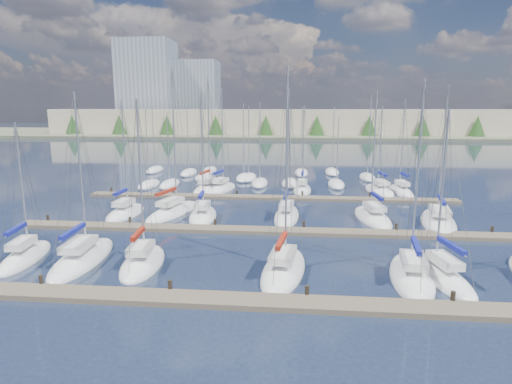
# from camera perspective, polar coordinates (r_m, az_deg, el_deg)

# --- Properties ---
(ground) EXTENTS (400.00, 400.00, 0.00)m
(ground) POSITION_cam_1_polar(r_m,az_deg,el_deg) (80.82, 3.15, 3.55)
(ground) COLOR #212C43
(ground) RESTS_ON ground
(dock_near) EXTENTS (44.00, 1.93, 1.10)m
(dock_near) POSITION_cam_1_polar(r_m,az_deg,el_deg) (24.70, -2.76, -14.30)
(dock_near) COLOR #6B5E4C
(dock_near) RESTS_ON ground
(dock_mid) EXTENTS (44.00, 1.93, 1.10)m
(dock_mid) POSITION_cam_1_polar(r_m,az_deg,el_deg) (37.73, 0.30, -5.14)
(dock_mid) COLOR #6B5E4C
(dock_mid) RESTS_ON ground
(dock_far) EXTENTS (44.00, 1.93, 1.10)m
(dock_far) POSITION_cam_1_polar(r_m,az_deg,el_deg) (51.27, 1.72, -0.74)
(dock_far) COLOR #6B5E4C
(dock_far) RESTS_ON ground
(sailboat_q) EXTENTS (3.75, 8.34, 11.77)m
(sailboat_q) POSITION_cam_1_polar(r_m,az_deg,el_deg) (57.58, 16.12, 0.17)
(sailboat_q) COLOR white
(sailboat_q) RESTS_ON ground
(sailboat_l) EXTENTS (3.78, 8.92, 13.08)m
(sailboat_l) POSITION_cam_1_polar(r_m,az_deg,el_deg) (43.57, 15.27, -3.27)
(sailboat_l) COLOR white
(sailboat_l) RESTS_ON ground
(sailboat_k) EXTENTS (2.82, 8.88, 13.33)m
(sailboat_k) POSITION_cam_1_polar(r_m,az_deg,el_deg) (42.70, 4.10, -3.17)
(sailboat_k) COLOR white
(sailboat_k) RESTS_ON ground
(sailboat_e) EXTENTS (3.80, 8.62, 13.26)m
(sailboat_e) POSITION_cam_1_polar(r_m,az_deg,el_deg) (29.71, 20.03, -10.40)
(sailboat_e) COLOR white
(sailboat_e) RESTS_ON ground
(sailboat_m) EXTENTS (4.86, 10.28, 13.53)m
(sailboat_m) POSITION_cam_1_polar(r_m,az_deg,el_deg) (44.03, 23.12, -3.64)
(sailboat_m) COLOR white
(sailboat_m) RESTS_ON ground
(sailboat_d) EXTENTS (3.69, 8.92, 14.10)m
(sailboat_d) POSITION_cam_1_polar(r_m,az_deg,el_deg) (28.99, 3.69, -10.26)
(sailboat_d) COLOR white
(sailboat_d) RESTS_ON ground
(sailboat_h) EXTENTS (2.94, 7.27, 12.28)m
(sailboat_h) POSITION_cam_1_polar(r_m,az_deg,el_deg) (45.78, -16.99, -2.67)
(sailboat_h) COLOR white
(sailboat_h) RESTS_ON ground
(sailboat_a) EXTENTS (3.23, 7.37, 10.52)m
(sailboat_a) POSITION_cam_1_polar(r_m,az_deg,el_deg) (35.35, -28.40, -7.63)
(sailboat_a) COLOR white
(sailboat_a) RESTS_ON ground
(sailboat_b) EXTENTS (3.50, 9.35, 12.58)m
(sailboat_b) POSITION_cam_1_polar(r_m,az_deg,el_deg) (33.37, -22.11, -8.18)
(sailboat_b) COLOR white
(sailboat_b) RESTS_ON ground
(sailboat_n) EXTENTS (3.93, 8.89, 15.36)m
(sailboat_n) POSITION_cam_1_polar(r_m,az_deg,el_deg) (57.26, -6.40, 0.51)
(sailboat_n) COLOR white
(sailboat_n) RESTS_ON ground
(sailboat_c) EXTENTS (3.41, 7.36, 12.09)m
(sailboat_c) POSITION_cam_1_polar(r_m,az_deg,el_deg) (31.15, -14.85, -9.08)
(sailboat_c) COLOR white
(sailboat_c) RESTS_ON ground
(sailboat_f) EXTENTS (3.52, 8.13, 11.46)m
(sailboat_f) POSITION_cam_1_polar(r_m,az_deg,el_deg) (30.36, 23.33, -10.19)
(sailboat_f) COLOR white
(sailboat_f) RESTS_ON ground
(sailboat_j) EXTENTS (3.36, 7.70, 12.70)m
(sailboat_j) POSITION_cam_1_polar(r_m,az_deg,el_deg) (42.88, -7.09, -3.17)
(sailboat_j) COLOR white
(sailboat_j) RESTS_ON ground
(sailboat_r) EXTENTS (2.82, 7.64, 12.45)m
(sailboat_r) POSITION_cam_1_polar(r_m,az_deg,el_deg) (57.87, 18.76, 0.08)
(sailboat_r) COLOR white
(sailboat_r) RESTS_ON ground
(sailboat_i) EXTENTS (4.86, 10.01, 15.51)m
(sailboat_i) POSITION_cam_1_polar(r_m,az_deg,el_deg) (45.08, -11.01, -2.57)
(sailboat_i) COLOR white
(sailboat_i) RESTS_ON ground
(sailboat_o) EXTENTS (4.16, 7.82, 13.98)m
(sailboat_o) POSITION_cam_1_polar(r_m,az_deg,el_deg) (56.87, -4.63, 0.46)
(sailboat_o) COLOR white
(sailboat_o) RESTS_ON ground
(sailboat_p) EXTENTS (2.60, 6.87, 11.79)m
(sailboat_p) POSITION_cam_1_polar(r_m,az_deg,el_deg) (56.14, 6.20, 0.29)
(sailboat_p) COLOR white
(sailboat_p) RESTS_ON ground
(distant_boats) EXTENTS (36.93, 20.75, 13.30)m
(distant_boats) POSITION_cam_1_polar(r_m,az_deg,el_deg) (65.10, -1.28, 1.96)
(distant_boats) COLOR #9EA0A5
(distant_boats) RESTS_ON ground
(shoreline) EXTENTS (400.00, 60.00, 38.00)m
(shoreline) POSITION_cam_1_polar(r_m,az_deg,el_deg) (170.64, -0.05, 10.12)
(shoreline) COLOR #666B51
(shoreline) RESTS_ON ground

